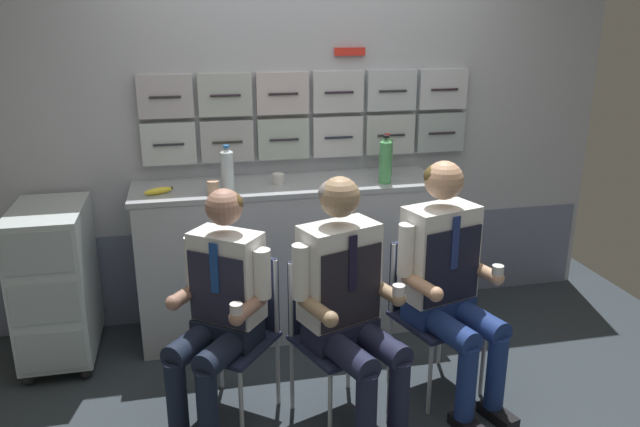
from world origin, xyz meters
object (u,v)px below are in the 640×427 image
object	(u,v)px
folding_chair_by_counter	(427,298)
service_trolley	(56,280)
crew_member_by_counter	(448,273)
crew_member_left	(219,304)
folding_chair_left	(238,318)
crew_member_right	(348,296)
water_bottle_short	(227,170)
paper_cup_blue	(278,178)
snack_banana	(158,191)
folding_chair_right	(330,320)

from	to	relation	value
folding_chair_by_counter	service_trolley	bearing A→B (deg)	161.30
service_trolley	folding_chair_by_counter	distance (m)	2.15
crew_member_by_counter	crew_member_left	bearing A→B (deg)	179.84
folding_chair_left	crew_member_left	distance (m)	0.22
crew_member_right	crew_member_by_counter	xyz separation A→B (m)	(0.57, 0.13, 0.01)
crew_member_by_counter	water_bottle_short	size ratio (longest dim) A/B	4.68
crew_member_right	paper_cup_blue	bearing A→B (deg)	99.23
crew_member_right	snack_banana	distance (m)	1.36
service_trolley	folding_chair_left	distance (m)	1.23
service_trolley	snack_banana	bearing A→B (deg)	0.35
folding_chair_by_counter	crew_member_by_counter	world-z (taller)	crew_member_by_counter
crew_member_right	water_bottle_short	size ratio (longest dim) A/B	4.62
service_trolley	crew_member_right	size ratio (longest dim) A/B	0.74
folding_chair_right	folding_chair_left	bearing A→B (deg)	165.81
folding_chair_left	crew_member_right	world-z (taller)	crew_member_right
snack_banana	folding_chair_by_counter	bearing A→B (deg)	-26.13
folding_chair_right	folding_chair_by_counter	size ratio (longest dim) A/B	1.00
crew_member_left	snack_banana	distance (m)	0.95
folding_chair_by_counter	water_bottle_short	distance (m)	1.37
folding_chair_left	water_bottle_short	size ratio (longest dim) A/B	3.00
folding_chair_left	folding_chair_by_counter	xyz separation A→B (m)	(1.04, 0.02, 0.00)
crew_member_right	paper_cup_blue	world-z (taller)	crew_member_right
paper_cup_blue	folding_chair_by_counter	bearing A→B (deg)	-47.74
folding_chair_right	water_bottle_short	size ratio (longest dim) A/B	3.00
folding_chair_by_counter	water_bottle_short	xyz separation A→B (m)	(-1.01, 0.68, 0.62)
folding_chair_by_counter	snack_banana	xyz separation A→B (m)	(-1.42, 0.69, 0.51)
folding_chair_by_counter	crew_member_by_counter	distance (m)	0.26
folding_chair_by_counter	water_bottle_short	size ratio (longest dim) A/B	3.00
crew_member_left	paper_cup_blue	size ratio (longest dim) A/B	16.75
water_bottle_short	snack_banana	bearing A→B (deg)	177.35
crew_member_right	crew_member_by_counter	bearing A→B (deg)	12.93
folding_chair_right	snack_banana	bearing A→B (deg)	135.17
folding_chair_left	snack_banana	world-z (taller)	snack_banana
folding_chair_right	folding_chair_by_counter	xyz separation A→B (m)	(0.58, 0.13, 0.00)
service_trolley	folding_chair_left	size ratio (longest dim) A/B	1.14
crew_member_left	crew_member_right	bearing A→B (deg)	-12.43
folding_chair_left	crew_member_by_counter	size ratio (longest dim) A/B	0.64
folding_chair_by_counter	paper_cup_blue	size ratio (longest dim) A/B	11.43
folding_chair_right	snack_banana	distance (m)	1.28
service_trolley	water_bottle_short	distance (m)	1.20
crew_member_by_counter	water_bottle_short	bearing A→B (deg)	142.02
water_bottle_short	snack_banana	distance (m)	0.42
folding_chair_left	service_trolley	bearing A→B (deg)	144.69
snack_banana	crew_member_left	bearing A→B (deg)	-71.76
folding_chair_by_counter	crew_member_by_counter	size ratio (longest dim) A/B	0.64
folding_chair_right	snack_banana	size ratio (longest dim) A/B	4.83
paper_cup_blue	folding_chair_left	bearing A→B (deg)	-113.45
service_trolley	folding_chair_left	xyz separation A→B (m)	(1.00, -0.71, 0.00)
crew_member_left	folding_chair_right	bearing A→B (deg)	1.36
water_bottle_short	crew_member_by_counter	bearing A→B (deg)	-37.98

